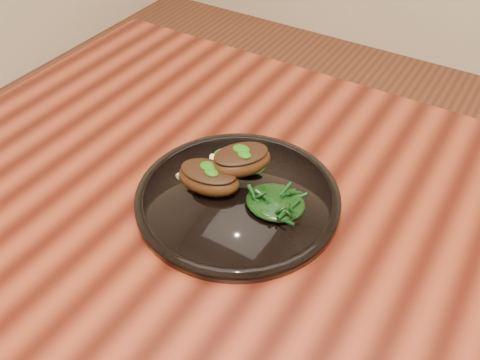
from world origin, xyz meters
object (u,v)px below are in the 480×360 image
(plate, at_px, (238,198))
(lamb_chop_front, at_px, (208,177))
(desk, at_px, (403,314))
(greens_heap, at_px, (275,199))

(plate, bearing_deg, lamb_chop_front, -166.32)
(desk, relative_size, lamb_chop_front, 15.69)
(desk, height_order, lamb_chop_front, lamb_chop_front)
(plate, height_order, lamb_chop_front, lamb_chop_front)
(plate, distance_m, lamb_chop_front, 0.05)
(desk, relative_size, plate, 5.39)
(plate, relative_size, lamb_chop_front, 2.91)
(plate, bearing_deg, greens_heap, 5.19)
(desk, height_order, plate, plate)
(desk, distance_m, greens_heap, 0.24)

